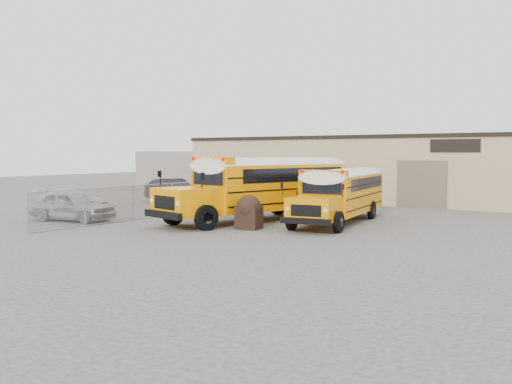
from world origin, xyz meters
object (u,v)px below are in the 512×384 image
Objects in this scene: car_white at (73,200)px; car_dark at (173,191)px; school_bus_right at (369,185)px; tarp_bundle at (249,212)px; car_silver at (72,206)px; school_bus_left at (348,179)px.

car_dark is (0.79, 7.69, 0.16)m from car_white.
tarp_bundle is (-1.33, -10.36, -0.78)m from school_bus_right.
school_bus_left is at bearing -47.52° from car_silver.
school_bus_right reaches higher than car_white.
tarp_bundle is 14.52m from car_dark.
car_silver is (-9.22, -12.73, -1.14)m from school_bus_left.
tarp_bundle is 9.53m from car_silver.
car_white is at bearing 178.94° from tarp_bundle.
car_dark is (-12.17, 7.93, 0.04)m from tarp_bundle.
school_bus_right is at bearing 15.40° from school_bus_left.
school_bus_left is 16.35m from car_white.
car_silver is (-10.46, -13.07, -0.80)m from school_bus_right.
school_bus_left is 2.29× the size of car_dark.
car_silver is at bearing -147.90° from car_dark.
tarp_bundle is (-0.09, -10.02, -1.11)m from school_bus_left.
school_bus_left is 10.08m from tarp_bundle.
school_bus_right reaches higher than tarp_bundle.
school_bus_left reaches higher than school_bus_right.
car_dark is at bearing 146.91° from tarp_bundle.
school_bus_left reaches higher than car_dark.
tarp_bundle reaches higher than car_white.
school_bus_left is 12.48m from car_dark.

